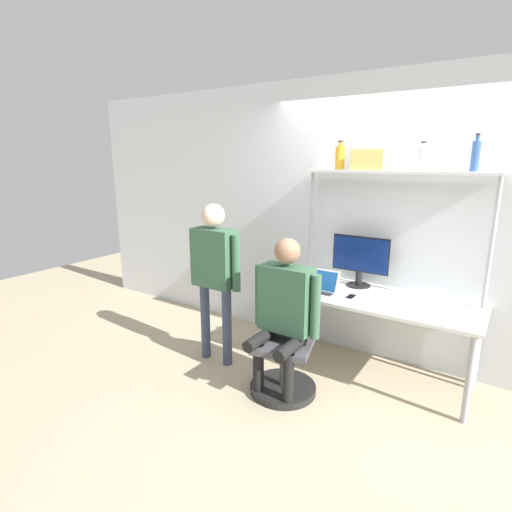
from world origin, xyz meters
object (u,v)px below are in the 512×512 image
Objects in this scene: storage_box at (371,160)px; person_seated at (284,305)px; bottle_amber at (340,157)px; cell_phone at (351,297)px; bottle_blue at (475,156)px; office_chair at (285,359)px; person_standing at (214,265)px; monitor at (360,258)px; bottle_clear at (422,158)px; laptop at (322,286)px.

person_seated is at bearing -109.07° from storage_box.
person_seated is at bearing -92.32° from bottle_amber.
bottle_blue is (0.80, 0.36, 1.21)m from cell_phone.
person_standing is (-0.81, 0.08, 0.70)m from office_chair.
office_chair is (-0.30, -0.89, -0.74)m from monitor.
bottle_amber reaches higher than office_chair.
bottle_blue reaches higher than bottle_clear.
office_chair is 1.90m from storage_box.
monitor is 1.01m from person_seated.
office_chair is (-0.08, -0.53, -0.52)m from laptop.
monitor reaches higher than laptop.
person_standing is at bearing 171.50° from person_seated.
person_standing reaches higher than person_seated.
office_chair is at bearing -130.66° from bottle_clear.
bottle_amber is at bearing 180.00° from bottle_clear.
person_seated is at bearing -140.65° from bottle_blue.
monitor is 1.20m from office_chair.
laptop is 0.29m from cell_phone.
storage_box reaches higher than office_chair.
storage_box reaches higher than laptop.
bottle_amber reaches higher than cell_phone.
bottle_clear is 0.43m from storage_box.
monitor is 0.96m from bottle_amber.
bottle_blue is at bearing -0.00° from bottle_amber.
cell_phone is at bearing -155.68° from bottle_blue.
office_chair is 1.89m from bottle_amber.
bottle_blue reaches higher than laptop.
laptop is 1.20m from bottle_amber.
bottle_amber is at bearing 180.00° from storage_box.
bottle_clear reaches higher than cell_phone.
bottle_blue reaches higher than office_chair.
laptop is at bearing 83.42° from person_seated.
bottle_blue is at bearing 22.59° from person_standing.
person_seated is 5.64× the size of bottle_clear.
laptop is 1.38m from bottle_clear.
bottle_blue reaches higher than person_seated.
bottle_blue is 1.00× the size of storage_box.
cell_phone is 0.52× the size of storage_box.
bottle_blue is at bearing -0.00° from bottle_clear.
bottle_amber is (-0.03, 0.36, 1.14)m from laptop.
person_seated is 0.86× the size of person_standing.
person_seated is 1.51m from storage_box.
bottle_clear is at bearing 180.00° from bottle_blue.
bottle_clear is (0.69, 0.36, 1.13)m from laptop.
person_standing reaches higher than cell_phone.
bottle_blue is at bearing 18.61° from laptop.
office_chair is at bearing -5.44° from person_standing.
laptop is 1.03× the size of storage_box.
bottle_blue is (0.86, -0.00, 0.94)m from monitor.
laptop is 1.01m from person_standing.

